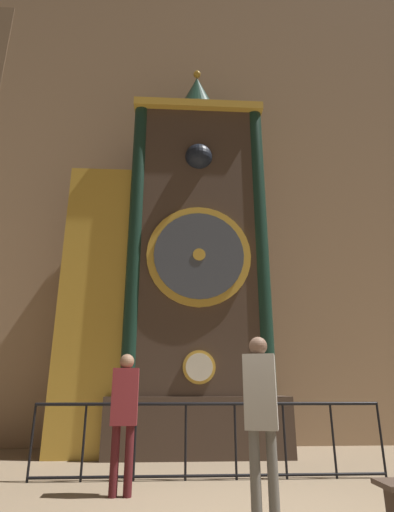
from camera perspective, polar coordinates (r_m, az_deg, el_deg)
The scene contains 5 objects.
cathedral_back_wall at distance 11.65m, azimuth 1.18°, elevation 11.62°, with size 24.00×0.32×14.20m.
clock_tower at distance 9.22m, azimuth -2.91°, elevation -1.80°, with size 4.76×1.78×9.61m.
railing_fence at distance 6.62m, azimuth 1.95°, elevation -24.27°, with size 5.33×0.05×1.08m.
visitor_near at distance 5.72m, azimuth -10.32°, elevation -20.58°, with size 0.35×0.23×1.73m.
visitor_far at distance 4.58m, azimuth 9.12°, elevation -20.48°, with size 0.39×0.31×1.84m.
Camera 1 is at (-0.91, -4.22, 1.31)m, focal length 28.00 mm.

